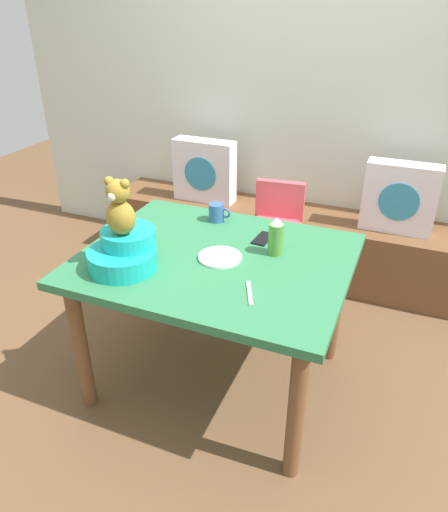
{
  "coord_description": "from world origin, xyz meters",
  "views": [
    {
      "loc": [
        0.77,
        -1.76,
        1.81
      ],
      "look_at": [
        0.0,
        0.1,
        0.69
      ],
      "focal_mm": 33.72,
      "sensor_mm": 36.0,
      "label": 1
    }
  ],
  "objects_px": {
    "dining_table": "(216,275)",
    "highchair": "(275,230)",
    "teddy_bear": "(120,208)",
    "cell_phone": "(263,239)",
    "pillow_floral_left": "(204,171)",
    "pillow_floral_right": "(400,198)",
    "coffee_mug": "(217,212)",
    "infant_seat_teal": "(125,252)",
    "ketchup_bottle": "(276,237)",
    "dinner_plate_near": "(220,257)"
  },
  "relations": [
    {
      "from": "cell_phone",
      "to": "highchair",
      "type": "bearing_deg",
      "value": -75.19
    },
    {
      "from": "highchair",
      "to": "infant_seat_teal",
      "type": "bearing_deg",
      "value": -109.89
    },
    {
      "from": "dining_table",
      "to": "coffee_mug",
      "type": "height_order",
      "value": "coffee_mug"
    },
    {
      "from": "pillow_floral_right",
      "to": "highchair",
      "type": "relative_size",
      "value": 0.56
    },
    {
      "from": "cell_phone",
      "to": "dinner_plate_near",
      "type": "bearing_deg",
      "value": 69.28
    },
    {
      "from": "highchair",
      "to": "teddy_bear",
      "type": "height_order",
      "value": "teddy_bear"
    },
    {
      "from": "pillow_floral_right",
      "to": "coffee_mug",
      "type": "relative_size",
      "value": 3.67
    },
    {
      "from": "coffee_mug",
      "to": "cell_phone",
      "type": "height_order",
      "value": "coffee_mug"
    },
    {
      "from": "pillow_floral_left",
      "to": "pillow_floral_right",
      "type": "relative_size",
      "value": 1.0
    },
    {
      "from": "ketchup_bottle",
      "to": "coffee_mug",
      "type": "relative_size",
      "value": 1.54
    },
    {
      "from": "teddy_bear",
      "to": "coffee_mug",
      "type": "height_order",
      "value": "teddy_bear"
    },
    {
      "from": "highchair",
      "to": "coffee_mug",
      "type": "distance_m",
      "value": 0.55
    },
    {
      "from": "pillow_floral_right",
      "to": "coffee_mug",
      "type": "xyz_separation_m",
      "value": [
        -0.86,
        -0.86,
        0.11
      ]
    },
    {
      "from": "teddy_bear",
      "to": "ketchup_bottle",
      "type": "height_order",
      "value": "teddy_bear"
    },
    {
      "from": "dining_table",
      "to": "ketchup_bottle",
      "type": "height_order",
      "value": "ketchup_bottle"
    },
    {
      "from": "infant_seat_teal",
      "to": "cell_phone",
      "type": "xyz_separation_m",
      "value": [
        0.48,
        0.48,
        -0.07
      ]
    },
    {
      "from": "coffee_mug",
      "to": "cell_phone",
      "type": "relative_size",
      "value": 0.83
    },
    {
      "from": "pillow_floral_right",
      "to": "cell_phone",
      "type": "xyz_separation_m",
      "value": [
        -0.57,
        -0.97,
        0.06
      ]
    },
    {
      "from": "coffee_mug",
      "to": "dinner_plate_near",
      "type": "distance_m",
      "value": 0.41
    },
    {
      "from": "teddy_bear",
      "to": "coffee_mug",
      "type": "xyz_separation_m",
      "value": [
        0.18,
        0.59,
        -0.23
      ]
    },
    {
      "from": "teddy_bear",
      "to": "cell_phone",
      "type": "distance_m",
      "value": 0.73
    },
    {
      "from": "dining_table",
      "to": "infant_seat_teal",
      "type": "distance_m",
      "value": 0.44
    },
    {
      "from": "pillow_floral_right",
      "to": "highchair",
      "type": "distance_m",
      "value": 0.81
    },
    {
      "from": "infant_seat_teal",
      "to": "ketchup_bottle",
      "type": "bearing_deg",
      "value": 32.23
    },
    {
      "from": "teddy_bear",
      "to": "ketchup_bottle",
      "type": "relative_size",
      "value": 1.35
    },
    {
      "from": "pillow_floral_right",
      "to": "dining_table",
      "type": "xyz_separation_m",
      "value": [
        -0.72,
        -1.22,
        -0.04
      ]
    },
    {
      "from": "highchair",
      "to": "infant_seat_teal",
      "type": "height_order",
      "value": "infant_seat_teal"
    },
    {
      "from": "dining_table",
      "to": "infant_seat_teal",
      "type": "height_order",
      "value": "infant_seat_teal"
    },
    {
      "from": "infant_seat_teal",
      "to": "dinner_plate_near",
      "type": "bearing_deg",
      "value": 32.05
    },
    {
      "from": "pillow_floral_right",
      "to": "dining_table",
      "type": "bearing_deg",
      "value": -120.41
    },
    {
      "from": "pillow_floral_left",
      "to": "coffee_mug",
      "type": "xyz_separation_m",
      "value": [
        0.47,
        -0.86,
        0.11
      ]
    },
    {
      "from": "pillow_floral_left",
      "to": "dining_table",
      "type": "height_order",
      "value": "pillow_floral_left"
    },
    {
      "from": "coffee_mug",
      "to": "highchair",
      "type": "bearing_deg",
      "value": 66.71
    },
    {
      "from": "coffee_mug",
      "to": "teddy_bear",
      "type": "bearing_deg",
      "value": -107.2
    },
    {
      "from": "infant_seat_teal",
      "to": "cell_phone",
      "type": "bearing_deg",
      "value": 45.15
    },
    {
      "from": "pillow_floral_right",
      "to": "dinner_plate_near",
      "type": "distance_m",
      "value": 1.41
    },
    {
      "from": "pillow_floral_right",
      "to": "coffee_mug",
      "type": "distance_m",
      "value": 1.23
    },
    {
      "from": "ketchup_bottle",
      "to": "dinner_plate_near",
      "type": "relative_size",
      "value": 0.92
    },
    {
      "from": "pillow_floral_left",
      "to": "ketchup_bottle",
      "type": "distance_m",
      "value": 1.4
    },
    {
      "from": "cell_phone",
      "to": "dining_table",
      "type": "bearing_deg",
      "value": 63.77
    },
    {
      "from": "cell_phone",
      "to": "pillow_floral_right",
      "type": "bearing_deg",
      "value": -115.78
    },
    {
      "from": "teddy_bear",
      "to": "coffee_mug",
      "type": "bearing_deg",
      "value": 72.8
    },
    {
      "from": "dining_table",
      "to": "highchair",
      "type": "bearing_deg",
      "value": 86.78
    },
    {
      "from": "pillow_floral_left",
      "to": "pillow_floral_right",
      "type": "xyz_separation_m",
      "value": [
        1.33,
        0.0,
        0.0
      ]
    },
    {
      "from": "highchair",
      "to": "cell_phone",
      "type": "relative_size",
      "value": 5.49
    },
    {
      "from": "pillow_floral_left",
      "to": "infant_seat_teal",
      "type": "xyz_separation_m",
      "value": [
        0.28,
        -1.45,
        0.13
      ]
    },
    {
      "from": "teddy_bear",
      "to": "ketchup_bottle",
      "type": "xyz_separation_m",
      "value": [
        0.57,
        0.36,
        -0.19
      ]
    },
    {
      "from": "pillow_floral_right",
      "to": "highchair",
      "type": "bearing_deg",
      "value": -148.23
    },
    {
      "from": "cell_phone",
      "to": "pillow_floral_left",
      "type": "bearing_deg",
      "value": -47.46
    },
    {
      "from": "dining_table",
      "to": "cell_phone",
      "type": "height_order",
      "value": "cell_phone"
    }
  ]
}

